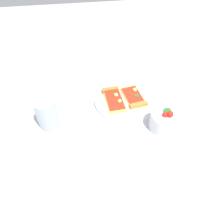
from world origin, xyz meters
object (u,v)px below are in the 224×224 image
Objects in this scene: soda_glass at (47,114)px; pizza_slice_near at (134,98)px; plate at (123,101)px; salad_bowl at (164,120)px; pizza_slice_far at (114,98)px.

pizza_slice_near is at bearing -77.65° from soda_glass.
plate is 1.94× the size of soda_glass.
salad_bowl is at bearing -152.76° from pizza_slice_near.
pizza_slice_near is at bearing -97.77° from pizza_slice_far.
salad_bowl reaches higher than plate.
soda_glass is (-0.08, 0.37, 0.04)m from pizza_slice_near.
plate is at bearing -75.26° from soda_glass.
salad_bowl is 0.46m from soda_glass.
salad_bowl is (-0.16, -0.13, 0.03)m from plate.
pizza_slice_far is 1.38× the size of salad_bowl.
pizza_slice_far is (0.01, 0.04, 0.01)m from plate.
salad_bowl is at bearing -140.47° from plate.
soda_glass reaches higher than salad_bowl.
plate is at bearing 39.53° from salad_bowl.
pizza_slice_far is 0.29m from soda_glass.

